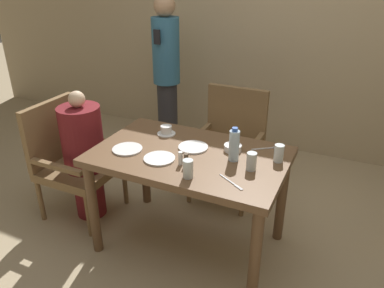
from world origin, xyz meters
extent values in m
plane|color=tan|center=(0.00, 0.00, 0.00)|extent=(16.00, 16.00, 0.00)
cube|color=tan|center=(0.00, 1.96, 1.40)|extent=(8.00, 0.06, 2.80)
cube|color=brown|center=(0.00, 0.00, 0.74)|extent=(1.29, 0.81, 0.05)
cylinder|color=brown|center=(-0.58, -0.35, 0.36)|extent=(0.07, 0.07, 0.71)
cylinder|color=brown|center=(0.58, -0.35, 0.36)|extent=(0.07, 0.07, 0.71)
cylinder|color=brown|center=(-0.58, 0.35, 0.36)|extent=(0.07, 0.07, 0.71)
cylinder|color=brown|center=(0.58, 0.35, 0.36)|extent=(0.07, 0.07, 0.71)
cube|color=brown|center=(-0.98, 0.00, 0.40)|extent=(0.54, 0.54, 0.07)
cube|color=brown|center=(-1.23, 0.00, 0.69)|extent=(0.05, 0.54, 0.50)
cube|color=brown|center=(-0.98, 0.25, 0.56)|extent=(0.49, 0.04, 0.04)
cube|color=brown|center=(-0.98, -0.25, 0.56)|extent=(0.49, 0.04, 0.04)
cylinder|color=brown|center=(-0.73, 0.24, 0.18)|extent=(0.04, 0.04, 0.37)
cylinder|color=brown|center=(-0.73, -0.24, 0.18)|extent=(0.04, 0.04, 0.37)
cylinder|color=brown|center=(-1.22, 0.24, 0.18)|extent=(0.04, 0.04, 0.37)
cylinder|color=brown|center=(-1.22, -0.24, 0.18)|extent=(0.04, 0.04, 0.37)
cylinder|color=maroon|center=(-0.92, 0.00, 0.22)|extent=(0.24, 0.24, 0.44)
cylinder|color=maroon|center=(-0.92, 0.00, 0.69)|extent=(0.32, 0.32, 0.51)
sphere|color=beige|center=(-0.92, 0.00, 1.01)|extent=(0.12, 0.12, 0.12)
cube|color=brown|center=(0.00, 0.74, 0.40)|extent=(0.54, 0.54, 0.07)
cube|color=brown|center=(0.00, 0.99, 0.69)|extent=(0.54, 0.05, 0.50)
cube|color=brown|center=(0.25, 0.74, 0.56)|extent=(0.04, 0.49, 0.04)
cube|color=brown|center=(-0.25, 0.74, 0.56)|extent=(0.04, 0.49, 0.04)
cylinder|color=brown|center=(0.24, 0.50, 0.18)|extent=(0.04, 0.04, 0.37)
cylinder|color=brown|center=(-0.24, 0.50, 0.18)|extent=(0.04, 0.04, 0.37)
cylinder|color=brown|center=(0.24, 0.98, 0.18)|extent=(0.04, 0.04, 0.37)
cylinder|color=brown|center=(-0.24, 0.98, 0.18)|extent=(0.04, 0.04, 0.37)
cylinder|color=#2D2D33|center=(-0.91, 1.36, 0.39)|extent=(0.21, 0.21, 0.78)
cylinder|color=teal|center=(-0.91, 1.36, 1.11)|extent=(0.28, 0.28, 0.66)
sphere|color=tan|center=(-0.91, 1.36, 1.54)|extent=(0.21, 0.21, 0.21)
cube|color=black|center=(-0.91, 1.19, 1.27)|extent=(0.07, 0.01, 0.14)
cylinder|color=white|center=(-0.40, -0.14, 0.77)|extent=(0.21, 0.21, 0.01)
cylinder|color=white|center=(-0.14, -0.16, 0.77)|extent=(0.21, 0.21, 0.01)
cylinder|color=white|center=(-0.01, 0.08, 0.77)|extent=(0.21, 0.21, 0.01)
cylinder|color=white|center=(-0.29, 0.21, 0.77)|extent=(0.14, 0.14, 0.01)
cylinder|color=white|center=(-0.29, 0.21, 0.80)|extent=(0.08, 0.08, 0.06)
cylinder|color=white|center=(0.25, 0.16, 0.79)|extent=(0.12, 0.12, 0.04)
cylinder|color=silver|center=(0.30, 0.03, 0.87)|extent=(0.07, 0.07, 0.20)
cylinder|color=#3359B2|center=(0.30, 0.03, 0.98)|extent=(0.04, 0.04, 0.02)
cylinder|color=silver|center=(0.44, -0.04, 0.82)|extent=(0.06, 0.06, 0.11)
cylinder|color=silver|center=(0.13, -0.29, 0.82)|extent=(0.06, 0.06, 0.11)
cylinder|color=silver|center=(0.56, 0.14, 0.82)|extent=(0.06, 0.06, 0.11)
cylinder|color=white|center=(0.02, -0.17, 0.81)|extent=(0.03, 0.03, 0.09)
cylinder|color=#4C3D2D|center=(0.06, -0.17, 0.81)|extent=(0.03, 0.03, 0.08)
cube|color=silver|center=(0.43, 0.27, 0.77)|extent=(0.15, 0.11, 0.00)
cube|color=silver|center=(0.50, 0.32, 0.77)|extent=(0.04, 0.04, 0.00)
cube|color=silver|center=(0.36, -0.23, 0.77)|extent=(0.15, 0.10, 0.00)
cube|color=silver|center=(0.44, -0.27, 0.77)|extent=(0.06, 0.05, 0.00)
camera|label=1|loc=(0.96, -2.01, 1.91)|focal=35.00mm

